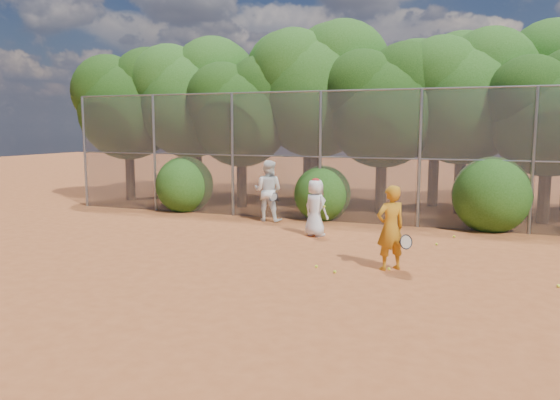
% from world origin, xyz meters
% --- Properties ---
extents(ground, '(80.00, 80.00, 0.00)m').
position_xyz_m(ground, '(0.00, 0.00, 0.00)').
color(ground, '#A65125').
rests_on(ground, ground).
extents(fence_back, '(20.05, 0.09, 4.03)m').
position_xyz_m(fence_back, '(-0.12, 6.00, 2.05)').
color(fence_back, gray).
rests_on(fence_back, ground).
extents(tree_0, '(4.38, 3.81, 6.00)m').
position_xyz_m(tree_0, '(-9.44, 8.04, 3.93)').
color(tree_0, black).
rests_on(tree_0, ground).
extents(tree_1, '(4.64, 4.03, 6.35)m').
position_xyz_m(tree_1, '(-6.94, 8.54, 4.16)').
color(tree_1, black).
rests_on(tree_1, ground).
extents(tree_2, '(3.99, 3.47, 5.47)m').
position_xyz_m(tree_2, '(-4.45, 7.83, 3.58)').
color(tree_2, black).
rests_on(tree_2, ground).
extents(tree_3, '(4.89, 4.26, 6.70)m').
position_xyz_m(tree_3, '(-1.94, 8.84, 4.40)').
color(tree_3, black).
rests_on(tree_3, ground).
extents(tree_4, '(4.19, 3.64, 5.73)m').
position_xyz_m(tree_4, '(0.55, 8.24, 3.76)').
color(tree_4, black).
rests_on(tree_4, ground).
extents(tree_5, '(4.51, 3.92, 6.17)m').
position_xyz_m(tree_5, '(3.06, 9.04, 4.05)').
color(tree_5, black).
rests_on(tree_5, ground).
extents(tree_6, '(3.86, 3.36, 5.29)m').
position_xyz_m(tree_6, '(5.55, 8.03, 3.47)').
color(tree_6, black).
rests_on(tree_6, ground).
extents(tree_9, '(4.83, 4.20, 6.62)m').
position_xyz_m(tree_9, '(-7.94, 10.84, 4.34)').
color(tree_9, black).
rests_on(tree_9, ground).
extents(tree_10, '(5.15, 4.48, 7.06)m').
position_xyz_m(tree_10, '(-2.93, 11.05, 4.63)').
color(tree_10, black).
rests_on(tree_10, ground).
extents(tree_11, '(4.64, 4.03, 6.35)m').
position_xyz_m(tree_11, '(2.06, 10.64, 4.16)').
color(tree_11, black).
rests_on(tree_11, ground).
extents(bush_0, '(2.00, 2.00, 2.00)m').
position_xyz_m(bush_0, '(-6.00, 6.30, 1.00)').
color(bush_0, '#204C13').
rests_on(bush_0, ground).
extents(bush_1, '(1.80, 1.80, 1.80)m').
position_xyz_m(bush_1, '(-1.00, 6.30, 0.90)').
color(bush_1, '#204C13').
rests_on(bush_1, ground).
extents(bush_2, '(2.20, 2.20, 2.20)m').
position_xyz_m(bush_2, '(4.00, 6.30, 1.10)').
color(bush_2, '#204C13').
rests_on(bush_2, ground).
extents(player_yellow, '(0.87, 0.74, 1.76)m').
position_xyz_m(player_yellow, '(2.04, 0.87, 0.88)').
color(player_yellow, '#C47B17').
rests_on(player_yellow, ground).
extents(player_teen, '(0.90, 0.78, 1.57)m').
position_xyz_m(player_teen, '(-0.42, 3.65, 0.78)').
color(player_teen, white).
rests_on(player_teen, ground).
extents(player_white, '(0.93, 0.77, 1.90)m').
position_xyz_m(player_white, '(-2.50, 5.40, 0.95)').
color(player_white, white).
rests_on(player_white, ground).
extents(ball_0, '(0.07, 0.07, 0.07)m').
position_xyz_m(ball_0, '(1.06, 0.19, 0.03)').
color(ball_0, yellow).
rests_on(ball_0, ground).
extents(ball_1, '(0.07, 0.07, 0.07)m').
position_xyz_m(ball_1, '(2.75, 3.60, 0.03)').
color(ball_1, yellow).
rests_on(ball_1, ground).
extents(ball_2, '(0.07, 0.07, 0.07)m').
position_xyz_m(ball_2, '(2.04, 0.80, 0.03)').
color(ball_2, yellow).
rests_on(ball_2, ground).
extents(ball_3, '(0.07, 0.07, 0.07)m').
position_xyz_m(ball_3, '(5.16, 0.69, 0.03)').
color(ball_3, yellow).
rests_on(ball_3, ground).
extents(ball_4, '(0.07, 0.07, 0.07)m').
position_xyz_m(ball_4, '(0.59, 0.45, 0.03)').
color(ball_4, yellow).
rests_on(ball_4, ground).
extents(ball_5, '(0.07, 0.07, 0.07)m').
position_xyz_m(ball_5, '(3.11, 4.75, 0.03)').
color(ball_5, yellow).
rests_on(ball_5, ground).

